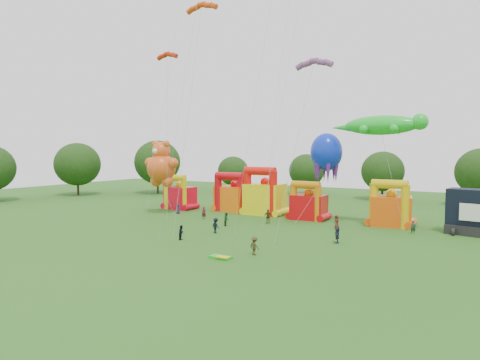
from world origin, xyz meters
The scene contains 23 objects.
ground centered at (0.00, 0.00, 0.00)m, with size 160.00×160.00×0.00m, color #2A5A19.
tree_ring centered at (-1.22, 0.63, 6.26)m, with size 127.10×129.24×12.07m.
bouncy_castle_0 centered at (-18.18, 26.75, 2.23)m, with size 5.24×4.55×5.82m.
bouncy_castle_1 centered at (-9.07, 29.34, 2.40)m, with size 6.25×5.38×6.34m.
bouncy_castle_2 centered at (-3.12, 28.50, 2.78)m, with size 5.76×4.68×7.36m.
bouncy_castle_3 centered at (4.49, 27.47, 2.12)m, with size 4.84×3.97×5.54m.
bouncy_castle_4 centered at (15.69, 27.83, 2.33)m, with size 5.53×4.72×6.12m.
teddy_bear_kite centered at (-17.03, 21.10, 7.24)m, with size 6.21×4.41×11.44m.
gecko_kite centered at (15.07, 26.87, 10.09)m, with size 12.24×4.05×14.42m.
octopus_kite centered at (6.40, 26.93, 6.77)m, with size 5.11×6.17×12.30m.
parafoil_kites centered at (-7.81, 16.38, 12.78)m, with size 29.36×14.21×29.82m.
diamond_kites centered at (-0.97, 15.46, 16.37)m, with size 22.96×18.86×41.91m.
folded_kite_bundle centered at (5.88, 2.65, 0.14)m, with size 2.00×1.10×0.31m.
spectator_0 centered at (-14.88, 22.30, 0.76)m, with size 0.75×0.49×1.53m, color #262740.
spectator_1 centered at (-8.50, 20.24, 0.88)m, with size 0.64×0.42×1.75m, color #4E1621.
spectator_2 centered at (-2.72, 17.18, 0.86)m, with size 0.84×0.65×1.72m, color #183E1D.
spectator_3 centered at (-1.23, 12.41, 0.90)m, with size 1.17×0.67×1.80m, color black.
spectator_4 centered at (1.15, 21.50, 0.97)m, with size 1.14×0.47×1.94m, color #3D2D18.
spectator_5 centered at (12.91, 14.38, 0.88)m, with size 1.62×0.52×1.75m, color #24273C.
spectator_6 centered at (10.13, 22.88, 0.84)m, with size 0.82×0.53×1.68m, color #532517.
spectator_7 centered at (19.03, 23.89, 0.78)m, with size 0.57×0.37×1.56m, color #163929.
spectator_8 centered at (-2.34, 7.34, 0.81)m, with size 0.79×0.61×1.62m, color black.
spectator_9 centered at (7.84, 5.40, 0.88)m, with size 1.13×0.65×1.75m, color #3C3218.
Camera 1 is at (26.76, -29.32, 9.84)m, focal length 32.00 mm.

